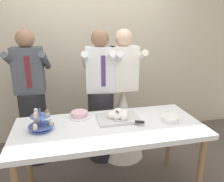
# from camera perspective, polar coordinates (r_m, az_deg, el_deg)

# --- Properties ---
(rear_wall) EXTENTS (5.20, 0.10, 2.90)m
(rear_wall) POSITION_cam_1_polar(r_m,az_deg,el_deg) (3.36, -6.13, 12.26)
(rear_wall) COLOR beige
(rear_wall) RESTS_ON ground_plane
(dessert_table) EXTENTS (1.80, 0.80, 0.78)m
(dessert_table) POSITION_cam_1_polar(r_m,az_deg,el_deg) (2.19, -0.63, -10.63)
(dessert_table) COLOR silver
(dessert_table) RESTS_ON ground_plane
(cupcake_stand) EXTENTS (0.23, 0.23, 0.21)m
(cupcake_stand) POSITION_cam_1_polar(r_m,az_deg,el_deg) (2.14, -17.79, -7.61)
(cupcake_stand) COLOR #4C66B2
(cupcake_stand) RESTS_ON dessert_table
(main_cake_tray) EXTENTS (0.42, 0.36, 0.12)m
(main_cake_tray) POSITION_cam_1_polar(r_m,az_deg,el_deg) (2.27, 1.73, -6.40)
(main_cake_tray) COLOR silver
(main_cake_tray) RESTS_ON dessert_table
(plate_stack) EXTENTS (0.18, 0.18, 0.05)m
(plate_stack) POSITION_cam_1_polar(r_m,az_deg,el_deg) (2.32, 14.49, -6.78)
(plate_stack) COLOR white
(plate_stack) RESTS_ON dessert_table
(round_cake) EXTENTS (0.24, 0.24, 0.06)m
(round_cake) POSITION_cam_1_polar(r_m,az_deg,el_deg) (2.37, -8.35, -5.99)
(round_cake) COLOR white
(round_cake) RESTS_ON dessert_table
(person_groom) EXTENTS (0.52, 0.55, 1.66)m
(person_groom) POSITION_cam_1_polar(r_m,az_deg,el_deg) (2.78, -2.85, -3.48)
(person_groom) COLOR #232328
(person_groom) RESTS_ON ground_plane
(person_bride) EXTENTS (0.56, 0.56, 1.66)m
(person_bride) POSITION_cam_1_polar(r_m,az_deg,el_deg) (2.91, 2.71, -6.04)
(person_bride) COLOR white
(person_bride) RESTS_ON ground_plane
(person_guest) EXTENTS (0.49, 0.52, 1.66)m
(person_guest) POSITION_cam_1_polar(r_m,az_deg,el_deg) (2.90, -19.71, -3.66)
(person_guest) COLOR #232328
(person_guest) RESTS_ON ground_plane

